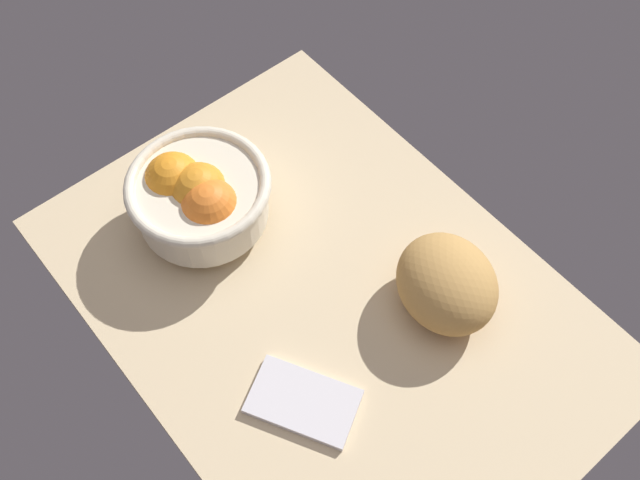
{
  "coord_description": "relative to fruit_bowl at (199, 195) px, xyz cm",
  "views": [
    {
      "loc": [
        33.7,
        -29.14,
        86.71
      ],
      "look_at": [
        -4.72,
        3.04,
        5.0
      ],
      "focal_mm": 40.9,
      "sensor_mm": 36.0,
      "label": 1
    }
  ],
  "objects": [
    {
      "name": "fruit_bowl",
      "position": [
        0.0,
        0.0,
        0.0
      ],
      "size": [
        19.6,
        19.6,
        11.08
      ],
      "color": "beige",
      "rests_on": "ground"
    },
    {
      "name": "napkin_folded",
      "position": [
        29.65,
        -6.18,
        -5.81
      ],
      "size": [
        15.21,
        13.13,
        1.01
      ],
      "primitive_type": "cube",
      "rotation": [
        0.0,
        0.0,
        0.5
      ],
      "color": "silver",
      "rests_on": "ground"
    },
    {
      "name": "bread_loaf",
      "position": [
        30.55,
        16.84,
        -1.56
      ],
      "size": [
        17.47,
        16.16,
        9.52
      ],
      "primitive_type": "ellipsoid",
      "rotation": [
        0.0,
        0.0,
        5.99
      ],
      "color": "tan",
      "rests_on": "ground"
    },
    {
      "name": "ground_plane",
      "position": [
        20.02,
        5.47,
        -7.82
      ],
      "size": [
        75.03,
        53.04,
        3.0
      ],
      "primitive_type": "cube",
      "color": "beige"
    }
  ]
}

